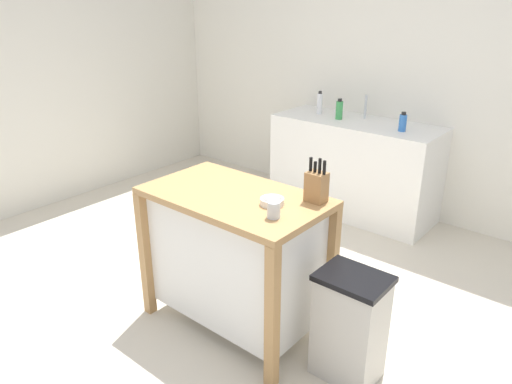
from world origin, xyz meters
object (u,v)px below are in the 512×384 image
(kitchen_island, at_px, (235,253))
(drinking_cup, at_px, (274,210))
(bottle_spray_cleaner, at_px, (403,122))
(sink_faucet, at_px, (366,107))
(bowl_ceramic_small, at_px, (272,201))
(trash_bin, at_px, (350,326))
(knife_block, at_px, (316,186))
(bottle_hand_soap, at_px, (320,103))
(bottle_dish_soap, at_px, (339,110))

(kitchen_island, xyz_separation_m, drinking_cup, (0.37, -0.10, 0.44))
(kitchen_island, height_order, bottle_spray_cleaner, bottle_spray_cleaner)
(drinking_cup, distance_m, sink_faucet, 2.35)
(bowl_ceramic_small, xyz_separation_m, trash_bin, (0.52, 0.02, -0.59))
(kitchen_island, relative_size, drinking_cup, 12.23)
(bowl_ceramic_small, distance_m, bottle_spray_cleaner, 1.92)
(knife_block, height_order, trash_bin, knife_block)
(knife_block, relative_size, bottle_spray_cleaner, 1.55)
(bottle_hand_soap, bearing_deg, kitchen_island, -70.26)
(kitchen_island, distance_m, sink_faucet, 2.22)
(trash_bin, bearing_deg, kitchen_island, -176.76)
(drinking_cup, bearing_deg, bowl_ceramic_small, 130.82)
(drinking_cup, relative_size, bottle_spray_cleaner, 0.54)
(trash_bin, xyz_separation_m, bottle_hand_soap, (-1.51, 1.99, 0.68))
(kitchen_island, xyz_separation_m, bottle_spray_cleaner, (0.16, 1.94, 0.47))
(trash_bin, relative_size, bottle_spray_cleaner, 3.84)
(bottle_dish_soap, height_order, bottle_spray_cleaner, bottle_dish_soap)
(drinking_cup, height_order, bottle_hand_soap, bottle_hand_soap)
(bottle_hand_soap, bearing_deg, knife_block, -57.66)
(bottle_dish_soap, relative_size, bottle_spray_cleaner, 1.15)
(bottle_dish_soap, bearing_deg, knife_block, -62.98)
(trash_bin, xyz_separation_m, bottle_dish_soap, (-1.25, 1.92, 0.66))
(kitchen_island, relative_size, bowl_ceramic_small, 8.16)
(knife_block, distance_m, drinking_cup, 0.33)
(bottle_hand_soap, height_order, bottle_spray_cleaner, bottle_hand_soap)
(bottle_hand_soap, xyz_separation_m, bottle_spray_cleaner, (0.89, -0.10, -0.03))
(bowl_ceramic_small, bearing_deg, trash_bin, 2.49)
(knife_block, xyz_separation_m, trash_bin, (0.36, -0.17, -0.66))
(knife_block, xyz_separation_m, sink_faucet, (-0.72, 1.93, 0.02))
(knife_block, distance_m, bottle_hand_soap, 2.15)
(kitchen_island, xyz_separation_m, bowl_ceramic_small, (0.26, 0.02, 0.41))
(trash_bin, height_order, bottle_hand_soap, bottle_hand_soap)
(bottle_dish_soap, relative_size, bottle_hand_soap, 0.87)
(knife_block, height_order, bottle_dish_soap, knife_block)
(bowl_ceramic_small, bearing_deg, bottle_spray_cleaner, 93.09)
(kitchen_island, relative_size, knife_block, 4.26)
(bowl_ceramic_small, bearing_deg, drinking_cup, -49.18)
(knife_block, height_order, bottle_spray_cleaner, knife_block)
(kitchen_island, bearing_deg, bowl_ceramic_small, 4.72)
(sink_faucet, bearing_deg, bottle_dish_soap, -133.66)
(knife_block, bearing_deg, bottle_dish_soap, 117.02)
(bottle_dish_soap, bearing_deg, sink_faucet, 46.34)
(bottle_hand_soap, bearing_deg, bottle_dish_soap, -15.04)
(bottle_hand_soap, bearing_deg, sink_faucet, 14.27)
(bottle_dish_soap, xyz_separation_m, bottle_spray_cleaner, (0.63, -0.03, -0.01))
(sink_faucet, bearing_deg, kitchen_island, -82.04)
(knife_block, xyz_separation_m, bottle_hand_soap, (-1.15, 1.82, 0.01))
(kitchen_island, relative_size, trash_bin, 1.72)
(bowl_ceramic_small, bearing_deg, bottle_hand_soap, 116.26)
(kitchen_island, bearing_deg, knife_block, 27.12)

